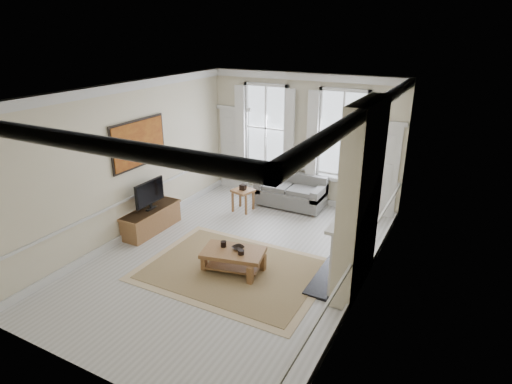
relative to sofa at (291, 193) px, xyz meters
The scene contains 23 objects.
floor 3.13m from the sofa, 88.80° to the right, with size 7.20×7.20×0.00m, color #B7B5AD.
ceiling 4.35m from the sofa, 88.80° to the right, with size 7.20×7.20×0.00m, color white.
back_wall 1.44m from the sofa, 82.44° to the left, with size 5.20×5.20×0.00m, color beige.
left_wall 4.23m from the sofa, 129.19° to the right, with size 7.20×7.20×0.00m, color beige.
right_wall 4.31m from the sofa, 49.40° to the right, with size 7.20×7.20×0.00m, color beige.
window_left 1.89m from the sofa, 155.88° to the left, with size 1.26×0.20×2.20m, color #B2BCC6, non-canonical shape.
window_right 1.96m from the sofa, 21.57° to the left, with size 1.26×0.20×2.20m, color #B2BCC6, non-canonical shape.
door_left 2.19m from the sofa, 167.20° to the left, with size 0.90×0.08×2.30m, color silver.
door_right 2.30m from the sofa, 12.03° to the left, with size 0.90×0.08×2.30m, color silver.
painting 4.12m from the sofa, 131.61° to the right, with size 0.05×1.66×1.06m, color #AE651D.
chimney_breast 4.06m from the sofa, 49.44° to the right, with size 0.35×1.70×3.38m, color beige.
hearth 3.58m from the sofa, 54.63° to the right, with size 0.55×1.50×0.05m, color black.
fireplace 3.71m from the sofa, 52.10° to the right, with size 0.21×1.45×1.33m.
mirror 4.06m from the sofa, 51.97° to the right, with size 0.06×1.26×1.06m, color gold.
sofa is the anchor object (origin of this frame).
side_table 1.31m from the sofa, 137.62° to the right, with size 0.58×0.58×0.57m.
rug 3.55m from the sofa, 85.08° to the right, with size 3.50×2.60×0.02m, color olive.
coffee_table 3.53m from the sofa, 85.08° to the right, with size 1.30×0.93×0.44m.
ceramic_pot_a 3.47m from the sofa, 89.12° to the right, with size 0.11×0.11×0.11m, color black.
ceramic_pot_b 3.61m from the sofa, 81.98° to the right, with size 0.12×0.12×0.09m, color black.
bowl 3.44m from the sofa, 84.10° to the right, with size 0.22×0.22×0.05m, color black.
tv_stand 3.67m from the sofa, 128.26° to the right, with size 0.49×1.54×0.55m, color brown.
tv 3.71m from the sofa, 127.98° to the right, with size 0.08×0.90×0.68m.
Camera 1 is at (3.99, -6.60, 4.46)m, focal length 30.00 mm.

